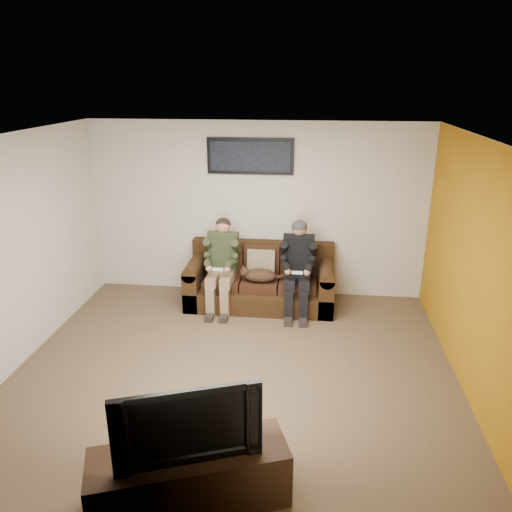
# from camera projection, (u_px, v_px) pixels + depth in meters

# --- Properties ---
(floor) EXTENTS (5.00, 5.00, 0.00)m
(floor) POSITION_uv_depth(u_px,v_px,m) (235.00, 368.00, 5.76)
(floor) COLOR brown
(floor) RESTS_ON ground
(ceiling) EXTENTS (5.00, 5.00, 0.00)m
(ceiling) POSITION_uv_depth(u_px,v_px,m) (232.00, 138.00, 4.88)
(ceiling) COLOR silver
(ceiling) RESTS_ON ground
(wall_back) EXTENTS (5.00, 0.00, 5.00)m
(wall_back) POSITION_uv_depth(u_px,v_px,m) (257.00, 210.00, 7.42)
(wall_back) COLOR beige
(wall_back) RESTS_ON ground
(wall_front) EXTENTS (5.00, 0.00, 5.00)m
(wall_front) POSITION_uv_depth(u_px,v_px,m) (180.00, 383.00, 3.21)
(wall_front) COLOR beige
(wall_front) RESTS_ON ground
(wall_left) EXTENTS (0.00, 4.50, 4.50)m
(wall_left) POSITION_uv_depth(u_px,v_px,m) (13.00, 254.00, 5.59)
(wall_left) COLOR beige
(wall_left) RESTS_ON ground
(wall_right) EXTENTS (0.00, 4.50, 4.50)m
(wall_right) POSITION_uv_depth(u_px,v_px,m) (477.00, 272.00, 5.05)
(wall_right) COLOR beige
(wall_right) RESTS_ON ground
(accent_wall_right) EXTENTS (0.00, 4.50, 4.50)m
(accent_wall_right) POSITION_uv_depth(u_px,v_px,m) (476.00, 272.00, 5.05)
(accent_wall_right) COLOR #A97110
(accent_wall_right) RESTS_ON ground
(sofa) EXTENTS (2.11, 0.91, 0.86)m
(sofa) POSITION_uv_depth(u_px,v_px,m) (261.00, 282.00, 7.34)
(sofa) COLOR #311E0E
(sofa) RESTS_ON ground
(throw_pillow) EXTENTS (0.40, 0.19, 0.40)m
(throw_pillow) POSITION_uv_depth(u_px,v_px,m) (261.00, 262.00, 7.28)
(throw_pillow) COLOR #7E7052
(throw_pillow) RESTS_ON sofa
(throw_blanket) EXTENTS (0.43, 0.21, 0.08)m
(throw_blanket) POSITION_uv_depth(u_px,v_px,m) (220.00, 240.00, 7.48)
(throw_blanket) COLOR #BAB289
(throw_blanket) RESTS_ON sofa
(person_left) EXTENTS (0.51, 0.87, 1.28)m
(person_left) POSITION_uv_depth(u_px,v_px,m) (222.00, 260.00, 7.11)
(person_left) COLOR #8B7257
(person_left) RESTS_ON sofa
(person_right) EXTENTS (0.51, 0.86, 1.29)m
(person_right) POSITION_uv_depth(u_px,v_px,m) (298.00, 262.00, 6.99)
(person_right) COLOR black
(person_right) RESTS_ON sofa
(cat) EXTENTS (0.66, 0.26, 0.24)m
(cat) POSITION_uv_depth(u_px,v_px,m) (259.00, 275.00, 7.06)
(cat) COLOR #452B1B
(cat) RESTS_ON sofa
(framed_poster) EXTENTS (1.25, 0.05, 0.52)m
(framed_poster) POSITION_uv_depth(u_px,v_px,m) (250.00, 156.00, 7.13)
(framed_poster) COLOR black
(framed_poster) RESTS_ON wall_back
(tv_stand) EXTENTS (1.59, 0.98, 0.48)m
(tv_stand) POSITION_uv_depth(u_px,v_px,m) (190.00, 478.00, 3.86)
(tv_stand) COLOR #301D10
(tv_stand) RESTS_ON ground
(television) EXTENTS (1.07, 0.51, 0.63)m
(television) POSITION_uv_depth(u_px,v_px,m) (186.00, 418.00, 3.67)
(television) COLOR black
(television) RESTS_ON tv_stand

